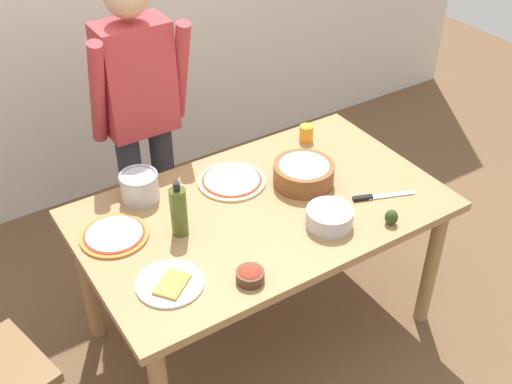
# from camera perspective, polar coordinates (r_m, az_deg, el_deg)

# --- Properties ---
(ground) EXTENTS (8.00, 8.00, 0.00)m
(ground) POSITION_cam_1_polar(r_m,az_deg,el_deg) (3.30, 0.48, -11.84)
(ground) COLOR brown
(dining_table) EXTENTS (1.60, 0.96, 0.76)m
(dining_table) POSITION_cam_1_polar(r_m,az_deg,el_deg) (2.84, 0.55, -2.80)
(dining_table) COLOR #A37A4C
(dining_table) RESTS_ON ground
(person_cook) EXTENTS (0.49, 0.25, 1.62)m
(person_cook) POSITION_cam_1_polar(r_m,az_deg,el_deg) (3.17, -10.36, 7.00)
(person_cook) COLOR #2D2D38
(person_cook) RESTS_ON ground
(pizza_raw_on_board) EXTENTS (0.32, 0.32, 0.02)m
(pizza_raw_on_board) POSITION_cam_1_polar(r_m,az_deg,el_deg) (2.93, -2.19, 1.02)
(pizza_raw_on_board) COLOR beige
(pizza_raw_on_board) RESTS_ON dining_table
(pizza_cooked_on_tray) EXTENTS (0.29, 0.29, 0.02)m
(pizza_cooked_on_tray) POSITION_cam_1_polar(r_m,az_deg,el_deg) (2.68, -12.64, -3.81)
(pizza_cooked_on_tray) COLOR #C67A33
(pizza_cooked_on_tray) RESTS_ON dining_table
(plate_with_slice) EXTENTS (0.26, 0.26, 0.02)m
(plate_with_slice) POSITION_cam_1_polar(r_m,az_deg,el_deg) (2.43, -7.73, -8.17)
(plate_with_slice) COLOR white
(plate_with_slice) RESTS_ON dining_table
(popcorn_bowl) EXTENTS (0.28, 0.28, 0.11)m
(popcorn_bowl) POSITION_cam_1_polar(r_m,az_deg,el_deg) (2.90, 4.32, 1.82)
(popcorn_bowl) COLOR brown
(popcorn_bowl) RESTS_ON dining_table
(mixing_bowl_steel) EXTENTS (0.20, 0.20, 0.08)m
(mixing_bowl_steel) POSITION_cam_1_polar(r_m,az_deg,el_deg) (2.68, 6.63, -2.29)
(mixing_bowl_steel) COLOR #B7B7BC
(mixing_bowl_steel) RESTS_ON dining_table
(small_sauce_bowl) EXTENTS (0.11, 0.11, 0.06)m
(small_sauce_bowl) POSITION_cam_1_polar(r_m,az_deg,el_deg) (2.42, -0.53, -7.48)
(small_sauce_bowl) COLOR #4C2D1E
(small_sauce_bowl) RESTS_ON dining_table
(olive_oil_bottle) EXTENTS (0.07, 0.07, 0.26)m
(olive_oil_bottle) POSITION_cam_1_polar(r_m,az_deg,el_deg) (2.59, -6.97, -1.73)
(olive_oil_bottle) COLOR #47561E
(olive_oil_bottle) RESTS_ON dining_table
(steel_pot) EXTENTS (0.17, 0.17, 0.13)m
(steel_pot) POSITION_cam_1_polar(r_m,az_deg,el_deg) (2.84, -10.45, 0.51)
(steel_pot) COLOR #B7B7BC
(steel_pot) RESTS_ON dining_table
(cup_orange) EXTENTS (0.07, 0.07, 0.08)m
(cup_orange) POSITION_cam_1_polar(r_m,az_deg,el_deg) (3.23, 4.55, 5.29)
(cup_orange) COLOR orange
(cup_orange) RESTS_ON dining_table
(chef_knife) EXTENTS (0.28, 0.13, 0.02)m
(chef_knife) POSITION_cam_1_polar(r_m,az_deg,el_deg) (2.88, 10.76, -0.41)
(chef_knife) COLOR silver
(chef_knife) RESTS_ON dining_table
(avocado) EXTENTS (0.06, 0.06, 0.07)m
(avocado) POSITION_cam_1_polar(r_m,az_deg,el_deg) (2.73, 12.10, -2.23)
(avocado) COLOR #2D4219
(avocado) RESTS_ON dining_table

